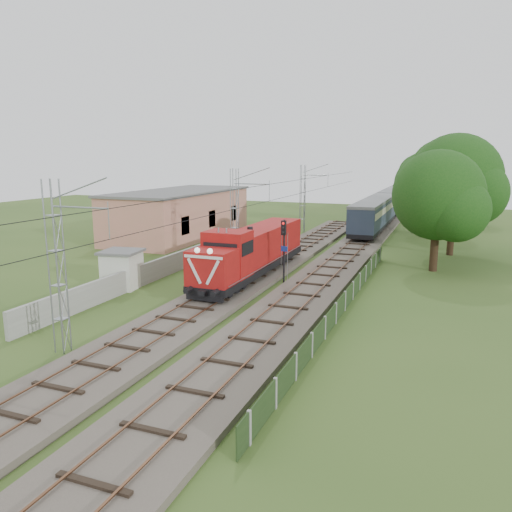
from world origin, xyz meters
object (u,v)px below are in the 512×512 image
at_px(signal_post, 284,240).
at_px(relay_hut, 122,269).
at_px(locomotive, 252,251).
at_px(coach_rake, 395,198).

height_order(signal_post, relay_hut, signal_post).
bearing_deg(signal_post, locomotive, 162.65).
bearing_deg(coach_rake, signal_post, -92.63).
xyz_separation_m(signal_post, relay_hut, (-10.11, -4.88, -1.85)).
bearing_deg(locomotive, relay_hut, -142.25).
distance_m(coach_rake, signal_post, 49.84).
distance_m(locomotive, coach_rake, 49.19).
height_order(locomotive, coach_rake, locomotive).
distance_m(locomotive, relay_hut, 9.39).
bearing_deg(relay_hut, coach_rake, 77.22).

